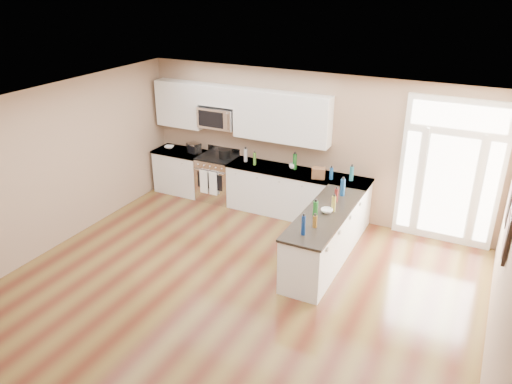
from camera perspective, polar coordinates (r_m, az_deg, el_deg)
ground at (r=7.17m, az=-5.95°, el=-14.82°), size 8.00×8.00×0.00m
room_shell at (r=6.24m, az=-6.61°, el=-2.50°), size 8.00×8.00×8.00m
back_cabinet_left at (r=11.03m, az=-8.53°, el=2.24°), size 1.10×0.66×0.94m
back_cabinet_right at (r=9.82m, az=4.63°, el=-0.37°), size 2.85×0.66×0.94m
peninsula_cabinet at (r=8.28m, az=7.75°, el=-5.47°), size 0.69×2.32×0.94m
upper_cabinet_left at (r=10.70m, az=-8.62°, el=9.93°), size 1.04×0.33×0.95m
upper_cabinet_right at (r=9.59m, az=2.94°, el=8.54°), size 1.94×0.33×0.95m
upper_cabinet_short at (r=10.14m, az=-4.30°, el=10.95°), size 0.82×0.33×0.40m
microwave at (r=10.22m, az=-4.34°, el=8.50°), size 0.78×0.41×0.42m
entry_door at (r=9.18m, az=21.29°, el=2.07°), size 1.70×0.10×2.60m
wall_art_near at (r=7.39m, az=27.10°, el=-0.86°), size 0.05×0.58×0.58m
wall_art_far at (r=6.48m, az=26.87°, el=-4.20°), size 0.05×0.58×0.58m
kitchen_range at (r=10.54m, az=-4.41°, el=1.64°), size 0.77×0.69×1.08m
stockpot at (r=10.26m, az=-3.58°, el=4.41°), size 0.30×0.30×0.19m
toaster_oven at (r=10.62m, az=-7.10°, el=5.00°), size 0.31×0.28×0.23m
cardboard_box at (r=9.33m, az=7.16°, el=2.17°), size 0.28×0.23×0.20m
bowl_left at (r=11.04m, az=-9.88°, el=5.08°), size 0.26×0.26×0.05m
bowl_peninsula at (r=8.04m, az=8.09°, el=-2.14°), size 0.23×0.23×0.06m
cup_counter at (r=9.75m, az=4.20°, el=2.99°), size 0.17×0.17×0.11m
counter_bottles at (r=8.74m, az=6.32°, el=0.92°), size 2.39×2.46×0.31m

